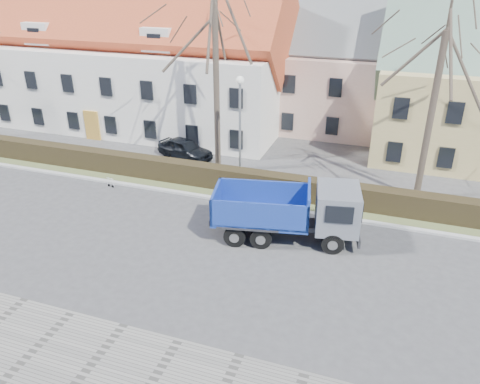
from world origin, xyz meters
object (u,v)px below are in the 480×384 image
at_px(parked_car_a, 185,149).
at_px(dump_truck, 281,211).
at_px(cart_frame, 108,181).
at_px(streetlight, 240,132).

bearing_deg(parked_car_a, dump_truck, -115.79).
height_order(cart_frame, parked_car_a, parked_car_a).
height_order(dump_truck, parked_car_a, dump_truck).
distance_m(streetlight, parked_car_a, 6.13).
distance_m(dump_truck, cart_frame, 11.36).
relative_size(dump_truck, cart_frame, 10.22).
bearing_deg(dump_truck, parked_car_a, 126.63).
distance_m(dump_truck, parked_car_a, 11.73).
height_order(streetlight, cart_frame, streetlight).
bearing_deg(parked_car_a, streetlight, -102.75).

